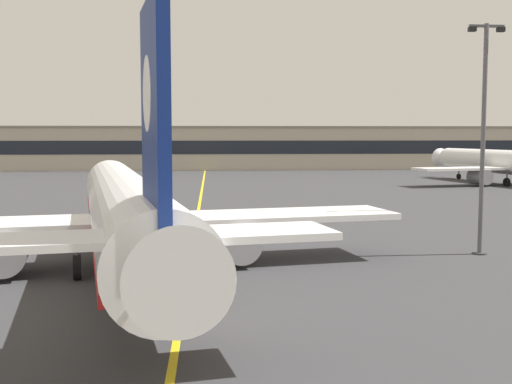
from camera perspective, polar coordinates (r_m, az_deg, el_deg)
name	(u,v)px	position (r m, az deg, el deg)	size (l,w,h in m)	color
ground_plane	(188,325)	(26.01, -6.04, -11.65)	(400.00, 400.00, 0.00)	#353538
taxiway_centreline	(196,222)	(55.41, -5.30, -2.68)	(0.30, 180.00, 0.01)	yellow
airliner_foreground	(125,210)	(36.19, -11.54, -1.53)	(32.34, 41.30, 11.65)	white
apron_lamp_post	(483,136)	(42.33, 19.50, 4.74)	(2.24, 0.90, 14.25)	#515156
safety_cone_by_nose_gear	(161,224)	(52.57, -8.44, -2.86)	(0.44, 0.44, 0.55)	orange
terminal_building	(232,148)	(140.42, -2.18, 3.95)	(170.28, 12.40, 9.31)	#B2A893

